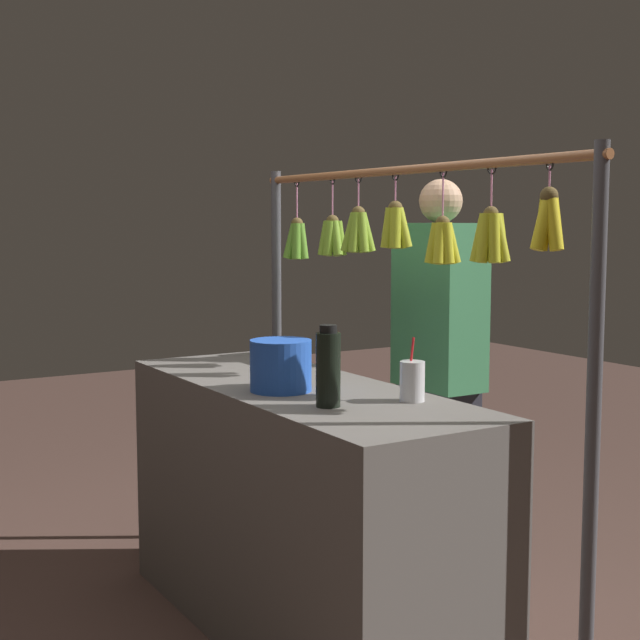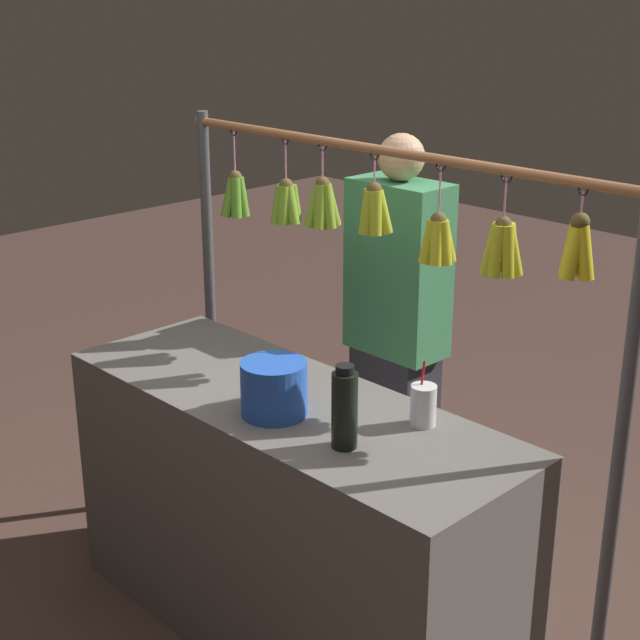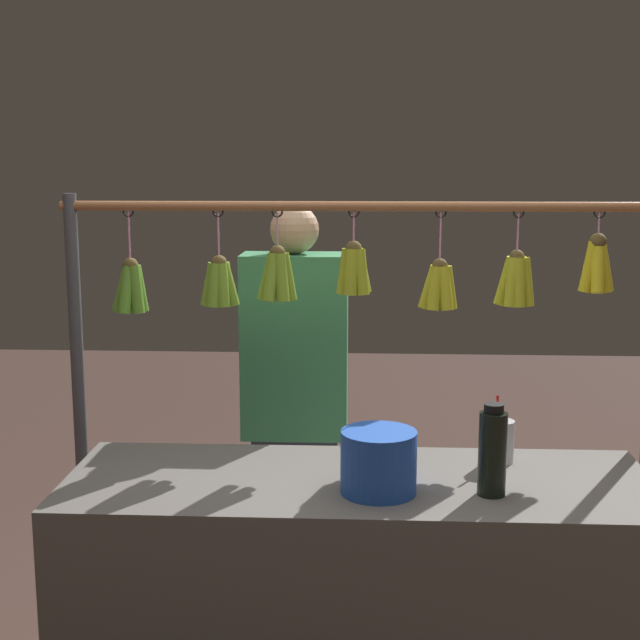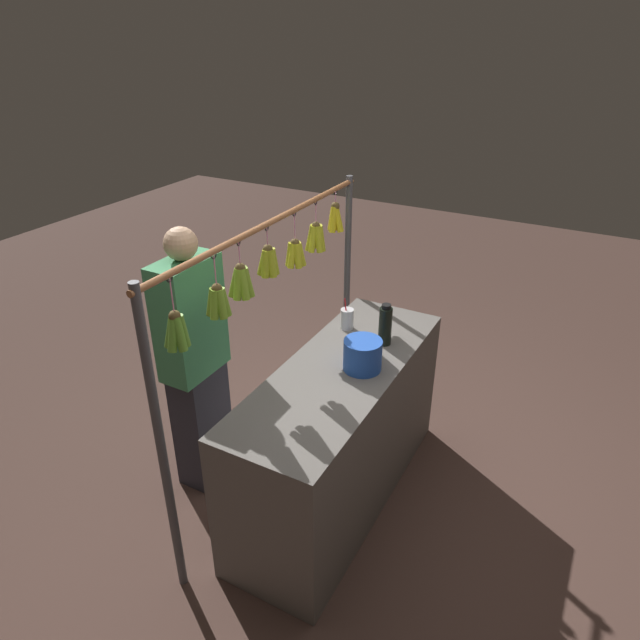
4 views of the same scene
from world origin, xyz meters
The scene contains 7 objects.
ground_plane centered at (0.00, 0.00, 0.00)m, with size 12.00×12.00×0.00m, color #513830.
market_counter centered at (0.00, 0.00, 0.46)m, with size 1.70×0.60×0.91m, color #66605B.
display_rack centered at (0.01, -0.43, 1.27)m, with size 1.96×0.13×1.71m.
water_bottle centered at (-0.36, 0.11, 1.04)m, with size 0.08×0.08×0.26m.
blue_bucket centered at (-0.05, 0.10, 1.00)m, with size 0.21×0.21×0.18m, color blue.
drink_cup centered at (-0.43, -0.17, 0.98)m, with size 0.08×0.08×0.21m.
vendor_person centered at (0.25, -0.82, 0.82)m, with size 0.40×0.21×1.66m.
Camera 2 is at (-2.09, 1.88, 2.19)m, focal length 53.09 mm.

